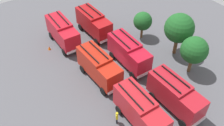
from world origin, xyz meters
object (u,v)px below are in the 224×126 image
Objects in this scene: traffic_cone_0 at (131,44)px; traffic_cone_1 at (49,48)px; tree_0 at (143,21)px; tree_2 at (194,50)px; firefighter_0 at (117,117)px; fire_truck_5 at (175,94)px; fire_truck_4 at (129,52)px; fire_truck_1 at (99,66)px; fire_truck_2 at (141,110)px; tree_1 at (179,28)px; fire_truck_3 at (94,23)px; fire_truck_0 at (63,32)px; traffic_cone_2 at (129,82)px.

traffic_cone_1 is at bearing -119.88° from traffic_cone_0.
tree_0 is 9.79m from tree_2.
tree_0 reaches higher than firefighter_0.
traffic_cone_0 is 1.23× the size of traffic_cone_1.
fire_truck_5 is 12.62m from traffic_cone_0.
traffic_cone_1 is (-9.28, -7.86, -1.85)m from fire_truck_4.
tree_0 is at bearing -178.02° from tree_2.
tree_2 reaches higher than fire_truck_1.
fire_truck_2 and fire_truck_5 have the same top height.
tree_1 reaches higher than firefighter_0.
fire_truck_3 is 7.70m from tree_0.
fire_truck_0 is at bearing -96.41° from fire_truck_3.
firefighter_0 is at bearing -84.55° from tree_2.
fire_truck_4 is 1.00× the size of fire_truck_5.
fire_truck_4 is 11.95× the size of traffic_cone_1.
fire_truck_1 is at bearing 4.20° from fire_truck_0.
traffic_cone_1 is at bearing -111.93° from tree_0.
tree_1 is (1.84, 11.99, 2.19)m from fire_truck_1.
fire_truck_3 is 9.69× the size of traffic_cone_0.
tree_1 is 7.70m from traffic_cone_0.
fire_truck_4 is 11.31× the size of traffic_cone_2.
tree_1 is at bearing 53.29° from traffic_cone_1.
tree_1 reaches higher than traffic_cone_0.
fire_truck_4 is 4.26m from traffic_cone_2.
fire_truck_3 is (0.48, 5.13, 0.00)m from fire_truck_0.
traffic_cone_2 is at bearing -162.13° from fire_truck_5.
tree_2 reaches higher than traffic_cone_1.
fire_truck_5 is at bearing -63.04° from tree_2.
fire_truck_2 is 1.12× the size of tree_1.
tree_2 is at bearing 115.80° from fire_truck_5.
tree_1 is (11.33, 12.43, 2.19)m from fire_truck_0.
traffic_cone_2 is at bearing 24.46° from traffic_cone_1.
fire_truck_2 is at bearing -76.56° from tree_2.
fire_truck_1 is at bearing -98.73° from tree_1.
fire_truck_3 is at bearing 96.73° from firefighter_0.
fire_truck_0 is 9.50m from fire_truck_1.
traffic_cone_0 reaches higher than traffic_cone_2.
fire_truck_5 is 1.63× the size of tree_0.
traffic_cone_0 is at bearing -161.30° from tree_2.
fire_truck_2 is 11.20m from tree_2.
fire_truck_2 is 16.19m from tree_0.
tree_0 is at bearing 154.67° from fire_truck_5.
tree_0 is (-3.87, 5.59, 0.84)m from fire_truck_4.
tree_0 is (5.55, 10.87, 0.84)m from fire_truck_0.
fire_truck_3 reaches higher than firefighter_0.
fire_truck_3 is 8.94m from fire_truck_4.
tree_1 reaches higher than traffic_cone_1.
traffic_cone_0 is (-5.02, -4.27, -3.97)m from tree_1.
traffic_cone_0 is at bearing 75.85° from firefighter_0.
fire_truck_3 reaches higher than traffic_cone_2.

